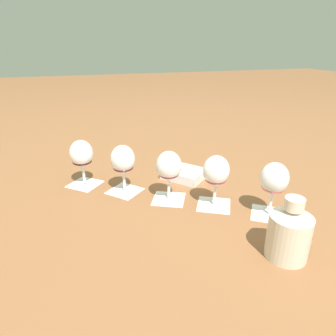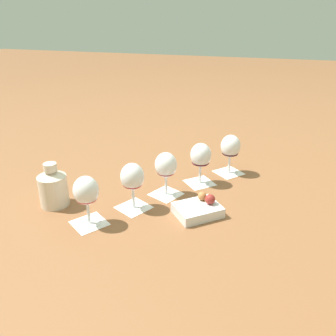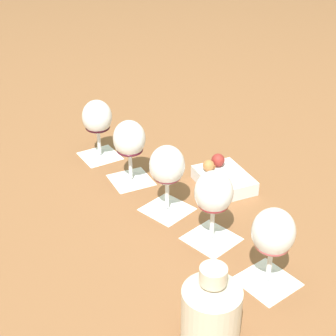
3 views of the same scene
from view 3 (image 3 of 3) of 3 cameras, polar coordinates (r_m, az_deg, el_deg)
ground_plane at (r=1.18m, az=0.00°, el=-4.45°), size 8.00×8.00×0.00m
tasting_card_0 at (r=1.00m, az=10.94°, el=-12.23°), size 0.14×0.14×0.00m
tasting_card_1 at (r=1.09m, az=4.83°, el=-7.80°), size 0.13×0.13×0.00m
tasting_card_2 at (r=1.17m, az=-0.01°, el=-4.59°), size 0.13×0.13×0.00m
tasting_card_3 at (r=1.29m, az=-4.12°, el=-1.31°), size 0.14×0.14×0.00m
tasting_card_4 at (r=1.40m, az=-7.55°, el=1.35°), size 0.14×0.14×0.00m
wine_glass_0 at (r=0.94m, az=11.56°, el=-7.39°), size 0.08×0.08×0.16m
wine_glass_1 at (r=1.03m, az=5.07°, el=-3.11°), size 0.08×0.08×0.16m
wine_glass_2 at (r=1.12m, az=-0.01°, el=-0.10°), size 0.08×0.08×0.16m
wine_glass_3 at (r=1.23m, az=-4.30°, el=2.92°), size 0.08×0.08×0.16m
wine_glass_4 at (r=1.36m, az=-7.84°, el=5.30°), size 0.08×0.08×0.16m
ceramic_vase at (r=0.84m, az=4.82°, el=-15.47°), size 0.10×0.10×0.15m
snack_dish at (r=1.26m, az=6.10°, el=-1.12°), size 0.18×0.18×0.07m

